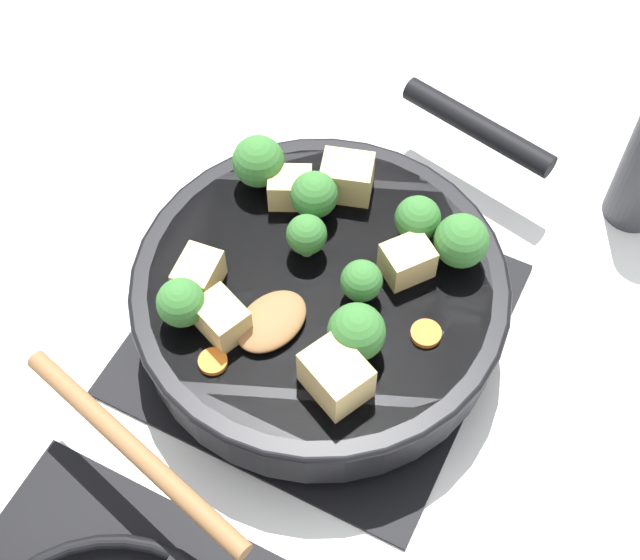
{
  "coord_description": "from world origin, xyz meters",
  "views": [
    {
      "loc": [
        -0.19,
        0.37,
        0.72
      ],
      "look_at": [
        0.0,
        0.0,
        0.08
      ],
      "focal_mm": 50.0,
      "sensor_mm": 36.0,
      "label": 1
    }
  ],
  "objects": [
    {
      "name": "broccoli_floret_south_cluster",
      "position": [
        0.08,
        0.09,
        0.11
      ],
      "size": [
        0.04,
        0.04,
        0.05
      ],
      "color": "#709956",
      "rests_on": "skillet_pan"
    },
    {
      "name": "tofu_cube_near_handle",
      "position": [
        0.02,
        -0.1,
        0.1
      ],
      "size": [
        0.05,
        0.05,
        0.04
      ],
      "primitive_type": "cube",
      "rotation": [
        0.0,
        0.0,
        0.3
      ],
      "color": "#DBB770",
      "rests_on": "skillet_pan"
    },
    {
      "name": "broccoli_floret_mid_floret",
      "position": [
        0.04,
        -0.06,
        0.11
      ],
      "size": [
        0.04,
        0.04,
        0.05
      ],
      "color": "#709956",
      "rests_on": "skillet_pan"
    },
    {
      "name": "broccoli_floret_west_rim",
      "position": [
        -0.05,
        -0.08,
        0.11
      ],
      "size": [
        0.04,
        0.04,
        0.05
      ],
      "color": "#709956",
      "rests_on": "skillet_pan"
    },
    {
      "name": "broccoli_floret_east_rim",
      "position": [
        0.1,
        -0.07,
        0.11
      ],
      "size": [
        0.05,
        0.05,
        0.05
      ],
      "color": "#709956",
      "rests_on": "skillet_pan"
    },
    {
      "name": "broccoli_floret_small_inner",
      "position": [
        -0.04,
        0.0,
        0.11
      ],
      "size": [
        0.04,
        0.04,
        0.04
      ],
      "color": "#709956",
      "rests_on": "skillet_pan"
    },
    {
      "name": "ground_plane",
      "position": [
        0.0,
        0.0,
        0.0
      ],
      "size": [
        2.4,
        2.4,
        0.0
      ],
      "primitive_type": "plane",
      "color": "white"
    },
    {
      "name": "tofu_cube_east_chunk",
      "position": [
        0.06,
        -0.07,
        0.1
      ],
      "size": [
        0.05,
        0.04,
        0.03
      ],
      "primitive_type": "cube",
      "rotation": [
        0.0,
        0.0,
        0.45
      ],
      "color": "#DBB770",
      "rests_on": "skillet_pan"
    },
    {
      "name": "tofu_cube_back_piece",
      "position": [
        0.09,
        0.05,
        0.1
      ],
      "size": [
        0.04,
        0.04,
        0.03
      ],
      "primitive_type": "cube",
      "rotation": [
        0.0,
        0.0,
        1.68
      ],
      "color": "#DBB770",
      "rests_on": "skillet_pan"
    },
    {
      "name": "carrot_slice_near_center",
      "position": [
        0.04,
        0.11,
        0.09
      ],
      "size": [
        0.02,
        0.02,
        0.01
      ],
      "primitive_type": "cylinder",
      "color": "orange",
      "rests_on": "skillet_pan"
    },
    {
      "name": "broccoli_floret_north_edge",
      "position": [
        -0.06,
        0.05,
        0.11
      ],
      "size": [
        0.05,
        0.05,
        0.05
      ],
      "color": "#709956",
      "rests_on": "skillet_pan"
    },
    {
      "name": "broccoli_floret_center_top",
      "position": [
        0.02,
        -0.02,
        0.11
      ],
      "size": [
        0.04,
        0.04,
        0.04
      ],
      "color": "#709956",
      "rests_on": "skillet_pan"
    },
    {
      "name": "tofu_cube_center_large",
      "position": [
        -0.06,
        0.09,
        0.1
      ],
      "size": [
        0.06,
        0.06,
        0.04
      ],
      "primitive_type": "cube",
      "rotation": [
        0.0,
        0.0,
        2.7
      ],
      "color": "#DBB770",
      "rests_on": "skillet_pan"
    },
    {
      "name": "carrot_slice_orange_thin",
      "position": [
        -0.1,
        0.01,
        0.09
      ],
      "size": [
        0.03,
        0.03,
        0.01
      ],
      "primitive_type": "cylinder",
      "color": "orange",
      "rests_on": "skillet_pan"
    },
    {
      "name": "wooden_spoon",
      "position": [
        0.04,
        0.14,
        0.09
      ],
      "size": [
        0.23,
        0.22,
        0.02
      ],
      "color": "olive",
      "rests_on": "skillet_pan"
    },
    {
      "name": "broccoli_floret_near_spoon",
      "position": [
        -0.1,
        -0.07,
        0.11
      ],
      "size": [
        0.05,
        0.05,
        0.05
      ],
      "color": "#709956",
      "rests_on": "skillet_pan"
    },
    {
      "name": "tofu_cube_west_chunk",
      "position": [
        0.05,
        0.08,
        0.1
      ],
      "size": [
        0.05,
        0.05,
        0.03
      ],
      "primitive_type": "cube",
      "rotation": [
        0.0,
        0.0,
        5.89
      ],
      "color": "#DBB770",
      "rests_on": "skillet_pan"
    },
    {
      "name": "front_burner_grate",
      "position": [
        0.0,
        0.0,
        0.01
      ],
      "size": [
        0.31,
        0.31,
        0.03
      ],
      "color": "black",
      "rests_on": "ground_plane"
    },
    {
      "name": "tofu_cube_front_piece",
      "position": [
        -0.06,
        -0.04,
        0.1
      ],
      "size": [
        0.05,
        0.05,
        0.03
      ],
      "primitive_type": "cube",
      "rotation": [
        0.0,
        0.0,
        4.06
      ],
      "color": "#DBB770",
      "rests_on": "skillet_pan"
    },
    {
      "name": "skillet_pan",
      "position": [
        -0.0,
        -0.0,
        0.06
      ],
      "size": [
        0.33,
        0.43,
        0.06
      ],
      "color": "black",
      "rests_on": "front_burner_grate"
    }
  ]
}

